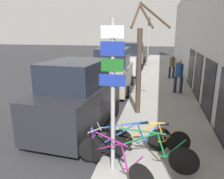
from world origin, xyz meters
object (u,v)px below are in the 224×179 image
bicycle_3 (149,139)px  parked_car_2 (129,60)px  bicycle_0 (114,160)px  pedestrian_near (172,65)px  parked_car_3 (134,54)px  parked_car_1 (114,72)px  pedestrian_far (179,74)px  street_tree (140,64)px  parked_car_0 (77,98)px  traffic_light (149,34)px  bicycle_1 (146,151)px  signpost (113,90)px  bicycle_2 (127,142)px

bicycle_3 → parked_car_2: size_ratio=0.48×
bicycle_0 → pedestrian_near: pedestrian_near is taller
parked_car_2 → parked_car_3: parked_car_2 is taller
bicycle_3 → parked_car_1: parked_car_1 is taller
pedestrian_far → street_tree: 3.95m
parked_car_2 → parked_car_1: bearing=-89.0°
parked_car_3 → parked_car_1: bearing=-89.1°
parked_car_0 → traffic_light: (1.59, 14.32, 1.96)m
bicycle_0 → bicycle_1: size_ratio=0.79×
bicycle_0 → bicycle_3: bearing=3.3°
signpost → bicycle_2: signpost is taller
parked_car_0 → pedestrian_near: parked_car_0 is taller
bicycle_0 → parked_car_0: 3.18m
parked_car_3 → street_tree: street_tree is taller
bicycle_0 → bicycle_2: (0.17, 0.87, 0.01)m
bicycle_2 → pedestrian_far: 6.87m
bicycle_3 → traffic_light: 15.95m
bicycle_3 → parked_car_3: 17.79m
signpost → parked_car_2: size_ratio=0.76×
pedestrian_far → bicycle_3: bearing=-101.2°
bicycle_2 → street_tree: size_ratio=0.54×
pedestrian_near → street_tree: 7.42m
parked_car_3 → signpost: bearing=-84.5°
bicycle_0 → parked_car_2: parked_car_2 is taller
traffic_light → parked_car_0: bearing=-96.3°
street_tree → bicycle_2: bearing=-89.7°
parked_car_1 → pedestrian_far: size_ratio=2.63×
signpost → parked_car_2: signpost is taller
signpost → parked_car_0: 3.08m
bicycle_0 → bicycle_1: 0.85m
bicycle_3 → pedestrian_near: (1.03, 10.08, 0.57)m
street_tree → bicycle_3: bearing=-79.0°
bicycle_1 → parked_car_3: bearing=17.9°
bicycle_0 → street_tree: size_ratio=0.45×
bicycle_2 → parked_car_3: (-1.86, 17.91, 0.43)m
street_tree → pedestrian_far: bearing=62.9°
parked_car_0 → pedestrian_near: bearing=71.6°
signpost → traffic_light: 16.69m
bicycle_3 → parked_car_0: parked_car_0 is taller
pedestrian_far → street_tree: size_ratio=0.42×
bicycle_3 → parked_car_2: (-2.23, 12.09, 0.58)m
signpost → bicycle_3: (0.79, 0.94, -1.56)m
parked_car_0 → parked_car_1: parked_car_1 is taller
bicycle_1 → parked_car_0: bearing=61.1°
parked_car_1 → pedestrian_far: (3.53, -0.30, 0.09)m
bicycle_0 → pedestrian_near: (1.75, 11.24, 0.56)m
parked_car_2 → street_tree: size_ratio=1.07×
pedestrian_near → traffic_light: (-1.97, 5.65, 1.94)m
bicycle_0 → bicycle_1: bicycle_1 is taller
bicycle_2 → parked_car_3: size_ratio=0.53×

